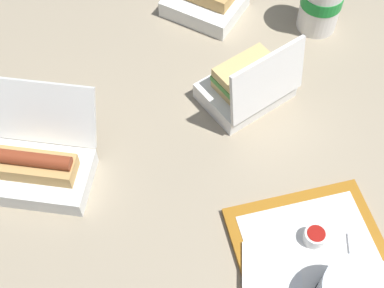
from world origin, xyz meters
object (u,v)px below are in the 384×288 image
at_px(ketchup_cup, 315,236).
at_px(plastic_fork, 354,263).
at_px(clamshell_sandwich_corner, 248,85).
at_px(clamshell_hotdog_right, 39,166).
at_px(soda_cup_front, 322,0).

distance_m(ketchup_cup, plastic_fork, 0.08).
bearing_deg(clamshell_sandwich_corner, ketchup_cup, 9.61).
xyz_separation_m(clamshell_hotdog_right, clamshell_sandwich_corner, (-0.14, 0.42, 0.00)).
bearing_deg(plastic_fork, clamshell_sandwich_corner, -152.78).
distance_m(plastic_fork, soda_cup_front, 0.60).
height_order(ketchup_cup, soda_cup_front, soda_cup_front).
height_order(ketchup_cup, plastic_fork, ketchup_cup).
bearing_deg(ketchup_cup, clamshell_sandwich_corner, -170.39).
relative_size(plastic_fork, clamshell_sandwich_corner, 0.50).
bearing_deg(soda_cup_front, ketchup_cup, -15.05).
bearing_deg(plastic_fork, ketchup_cup, -122.12).
xyz_separation_m(plastic_fork, clamshell_sandwich_corner, (-0.39, -0.11, 0.03)).
xyz_separation_m(ketchup_cup, clamshell_sandwich_corner, (-0.34, -0.06, 0.02)).
bearing_deg(ketchup_cup, soda_cup_front, 164.95).
bearing_deg(plastic_fork, soda_cup_front, -177.43).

